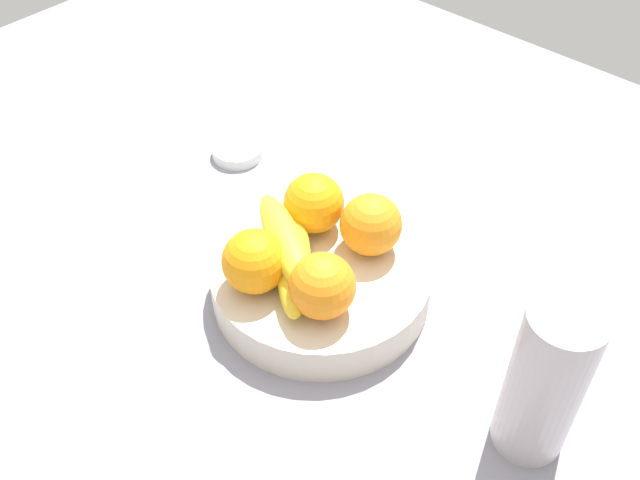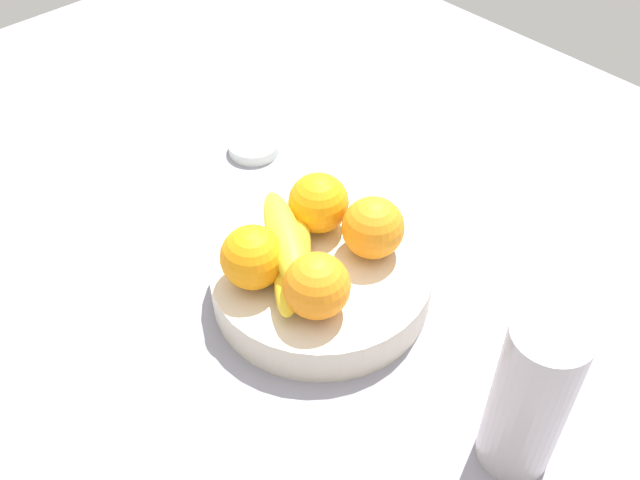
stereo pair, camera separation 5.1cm
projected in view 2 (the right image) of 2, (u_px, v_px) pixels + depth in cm
name	position (u px, v px, depth cm)	size (l,w,h in cm)	color
ground_plane	(328.00, 296.00, 91.79)	(180.00, 140.00, 3.00)	gray
fruit_bowl	(320.00, 279.00, 88.44)	(26.56, 26.56, 5.05)	beige
orange_front_left	(373.00, 228.00, 85.74)	(7.48, 7.48, 7.48)	orange
orange_front_right	(319.00, 203.00, 88.90)	(7.48, 7.48, 7.48)	orange
orange_center	(253.00, 257.00, 82.25)	(7.48, 7.48, 7.48)	orange
orange_back_left	(317.00, 286.00, 79.14)	(7.48, 7.48, 7.48)	orange
banana_bunch	(289.00, 250.00, 83.95)	(16.95, 15.05, 6.20)	yellow
thermos_tumbler	(530.00, 398.00, 67.89)	(7.34, 7.34, 19.32)	#BBB2B2
jar_lid	(254.00, 147.00, 110.11)	(7.67, 7.67, 1.67)	white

